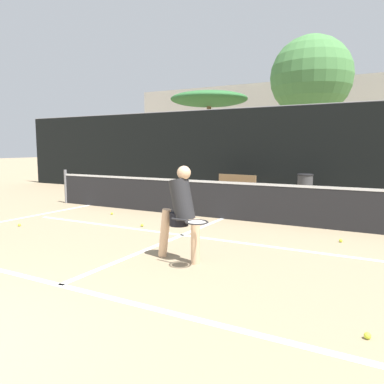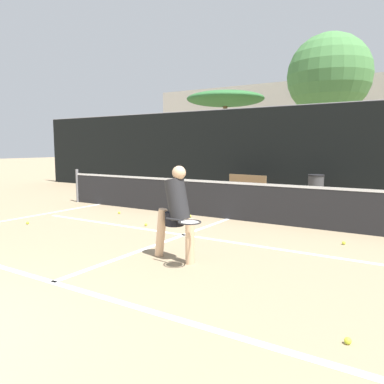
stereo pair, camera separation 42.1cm
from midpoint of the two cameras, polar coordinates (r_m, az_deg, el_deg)
name	(u,v)px [view 2 (the right image)]	position (r m, az deg, el deg)	size (l,w,h in m)	color
court_baseline_near	(52,282)	(5.40, -18.38, -12.92)	(11.00, 0.10, 0.01)	white
court_service_line	(183,235)	(7.72, 0.26, -6.56)	(8.25, 0.10, 0.01)	white
court_center_mark	(167,241)	(7.25, -2.18, -7.47)	(0.10, 5.20, 0.01)	white
court_sideline_left	(24,217)	(10.43, -23.15, -3.58)	(0.10, 6.20, 0.01)	white
net	(228,199)	(9.37, 6.82, -1.05)	(11.09, 0.09, 1.07)	slate
fence_back	(284,153)	(13.22, 14.79, 5.75)	(24.00, 0.06, 3.18)	black
player_practicing	(176,210)	(5.87, -0.35, -2.74)	(1.10, 0.65, 1.52)	#DBAD84
tennis_ball_scattered_0	(28,223)	(9.49, -22.62, -4.37)	(0.07, 0.07, 0.07)	#D1E033
tennis_ball_scattered_1	(344,243)	(7.61, 23.62, -7.13)	(0.07, 0.07, 0.07)	#D1E033
tennis_ball_scattered_2	(146,225)	(8.61, -5.64, -4.97)	(0.07, 0.07, 0.07)	#D1E033
tennis_ball_scattered_4	(348,341)	(4.04, 25.62, -19.81)	(0.07, 0.07, 0.07)	#D1E033
tennis_ball_scattered_5	(119,213)	(10.25, -9.89, -3.13)	(0.07, 0.07, 0.07)	#D1E033
tennis_ball_scattered_6	(190,216)	(9.60, 0.96, -3.70)	(0.07, 0.07, 0.07)	#D1E033
courtside_bench	(245,187)	(12.69, 9.09, 0.77)	(1.45, 0.54, 0.86)	olive
trash_bin	(316,190)	(12.09, 19.27, 0.26)	(0.49, 0.49, 0.96)	#3F3F42
tree_west	(225,100)	(24.24, 5.61, 13.83)	(4.86, 4.86, 5.22)	brown
tree_mid	(329,76)	(22.53, 20.70, 16.24)	(4.47, 4.47, 7.86)	brown
building_far	(365,124)	(31.50, 25.27, 9.35)	(36.00, 2.40, 6.98)	#B2ADA3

